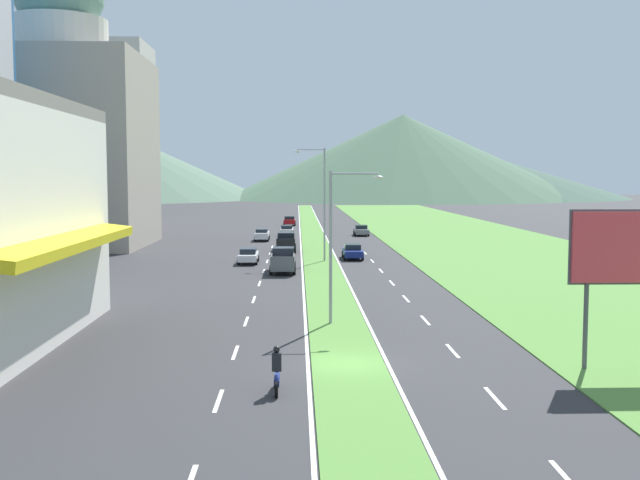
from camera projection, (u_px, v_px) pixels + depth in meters
The scene contains 41 objects.
ground_plane at pixel (348, 365), 32.34m from camera, with size 600.00×600.00×0.00m, color #2D2D30.
grass_median at pixel (315, 243), 92.09m from camera, with size 3.20×240.00×0.06m, color #518438.
grass_verge_right at pixel (480, 242), 92.73m from camera, with size 24.00×240.00×0.06m, color #518438.
lane_dash_left_2 at pixel (218, 401), 27.15m from camera, with size 0.16×2.80×0.01m, color silver.
lane_dash_left_3 at pixel (235, 352), 34.60m from camera, with size 0.16×2.80×0.01m, color silver.
lane_dash_left_4 at pixel (246, 321), 42.04m from camera, with size 0.16×2.80×0.01m, color silver.
lane_dash_left_5 at pixel (254, 300), 49.49m from camera, with size 0.16×2.80×0.01m, color silver.
lane_dash_left_6 at pixel (259, 283), 56.93m from camera, with size 0.16×2.80×0.01m, color silver.
lane_dash_left_7 at pixel (264, 271), 64.38m from camera, with size 0.16×2.80×0.01m, color silver.
lane_dash_left_8 at pixel (267, 261), 71.82m from camera, with size 0.16×2.80×0.01m, color silver.
lane_dash_left_9 at pixel (270, 253), 79.26m from camera, with size 0.16×2.80×0.01m, color silver.
lane_dash_left_10 at pixel (272, 247), 86.71m from camera, with size 0.16×2.80×0.01m, color silver.
lane_dash_right_1 at pixel (568, 480), 20.03m from camera, with size 0.16×2.80×0.01m, color silver.
lane_dash_right_2 at pixel (495, 398), 27.47m from camera, with size 0.16×2.80×0.01m, color silver.
lane_dash_right_3 at pixel (453, 351), 34.91m from camera, with size 0.16×2.80×0.01m, color silver.
lane_dash_right_4 at pixel (425, 320), 42.36m from camera, with size 0.16×2.80×0.01m, color silver.
lane_dash_right_5 at pixel (406, 299), 49.80m from camera, with size 0.16×2.80×0.01m, color silver.
lane_dash_right_6 at pixel (392, 283), 57.25m from camera, with size 0.16×2.80×0.01m, color silver.
lane_dash_right_7 at pixel (381, 271), 64.69m from camera, with size 0.16×2.80×0.01m, color silver.
lane_dash_right_8 at pixel (372, 261), 72.14m from camera, with size 0.16×2.80×0.01m, color silver.
lane_dash_right_9 at pixel (365, 253), 79.58m from camera, with size 0.16×2.80×0.01m, color silver.
lane_dash_right_10 at pixel (359, 247), 87.03m from camera, with size 0.16×2.80×0.01m, color silver.
edge_line_median_left at pixel (301, 243), 92.04m from camera, with size 0.16×240.00×0.01m, color silver.
edge_line_median_right at pixel (329, 243), 92.15m from camera, with size 0.16×240.00×0.01m, color silver.
domed_building at pixel (63, 128), 86.71m from camera, with size 19.14×19.14×34.57m.
midrise_colored at pixel (109, 136), 121.50m from camera, with size 13.07×13.07×29.63m, color #B7B2A8.
hill_far_left at pixel (76, 156), 277.50m from camera, with size 141.79×141.79×31.72m, color #516B56.
hill_far_center at pixel (403, 156), 282.07m from camera, with size 135.53×135.53×31.64m, color #47664C.
hill_far_right at pixel (453, 172), 293.74m from camera, with size 132.67×132.67×20.32m, color #3D5647.
street_lamp_near at pixel (337, 236), 40.92m from camera, with size 2.99×0.30×8.49m.
street_lamp_mid at pixel (322, 197), 71.35m from camera, with size 3.01×0.28×10.91m.
billboard_roadside at pixel (627, 253), 31.17m from camera, with size 4.90×0.28×6.82m.
car_0 at pixel (248, 255), 70.34m from camera, with size 1.86×4.71×1.43m.
car_1 at pixel (361, 230), 103.24m from camera, with size 2.02×4.10×1.46m.
car_2 at pixel (287, 230), 103.50m from camera, with size 1.92×4.13×1.42m.
car_3 at pixel (290, 221), 124.90m from camera, with size 2.04×4.34×1.56m.
car_4 at pixel (353, 251), 74.01m from camera, with size 1.97×4.67×1.47m.
car_5 at pixel (262, 235), 95.16m from camera, with size 1.86×4.58×1.51m.
pickup_truck_0 at pixel (283, 261), 63.81m from camera, with size 2.18×5.40×2.00m.
pickup_truck_1 at pixel (286, 243), 81.29m from camera, with size 2.18×5.40×2.00m.
motorcycle_rider at pixel (277, 373), 28.17m from camera, with size 0.36×2.00×1.80m.
Camera 1 is at (-2.21, -31.71, 8.18)m, focal length 41.72 mm.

